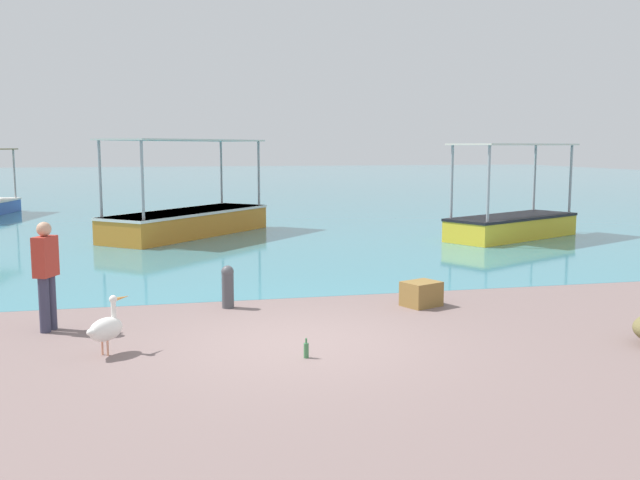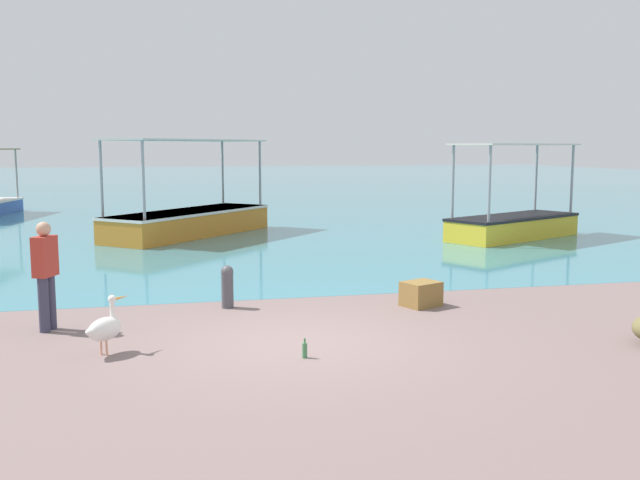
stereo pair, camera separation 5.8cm
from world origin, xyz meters
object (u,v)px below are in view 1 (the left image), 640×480
fishing_boat_center (512,221)px  pelican (106,328)px  fishing_boat_outer (188,217)px  fisherman_standing (46,273)px  glass_bottle (306,350)px  mooring_bollard (228,285)px  cargo_crate (421,294)px

fishing_boat_center → pelican: bearing=-138.3°
pelican → fishing_boat_outer: bearing=82.7°
fishing_boat_outer → fishing_boat_center: bearing=-16.6°
fishing_boat_center → fisherman_standing: size_ratio=2.96×
fishing_boat_center → glass_bottle: (-8.78, -10.90, -0.44)m
fishing_boat_outer → mooring_bollard: size_ratio=7.86×
cargo_crate → mooring_bollard: bearing=169.6°
fishing_boat_center → fisherman_standing: bearing=-145.1°
mooring_bollard → fisherman_standing: 3.05m
mooring_bollard → cargo_crate: bearing=-10.4°
cargo_crate → glass_bottle: bearing=-135.2°
mooring_bollard → fishing_boat_outer: bearing=91.2°
fishing_boat_center → mooring_bollard: fishing_boat_center is taller
fishing_boat_center → cargo_crate: (-6.14, -8.28, -0.33)m
cargo_crate → glass_bottle: cargo_crate is taller
fishing_boat_center → pelican: 15.27m
fisherman_standing → cargo_crate: 6.27m
cargo_crate → fishing_boat_center: bearing=53.4°
fishing_boat_center → pelican: fishing_boat_center is taller
fishing_boat_outer → cargo_crate: fishing_boat_outer is taller
fishing_boat_outer → cargo_crate: bearing=-72.2°
fisherman_standing → fishing_boat_outer: bearing=77.2°
fisherman_standing → glass_bottle: 4.32m
glass_bottle → fishing_boat_outer: bearing=94.0°
fishing_boat_center → glass_bottle: bearing=-128.9°
fishing_boat_outer → pelican: fishing_boat_outer is taller
fishing_boat_center → mooring_bollard: 12.21m
fishing_boat_outer → cargo_crate: (3.60, -11.19, -0.36)m
mooring_bollard → cargo_crate: size_ratio=1.23×
pelican → fisherman_standing: (-0.96, 1.53, 0.53)m
fishing_boat_outer → mooring_bollard: bearing=-88.8°
fisherman_standing → pelican: bearing=-57.9°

